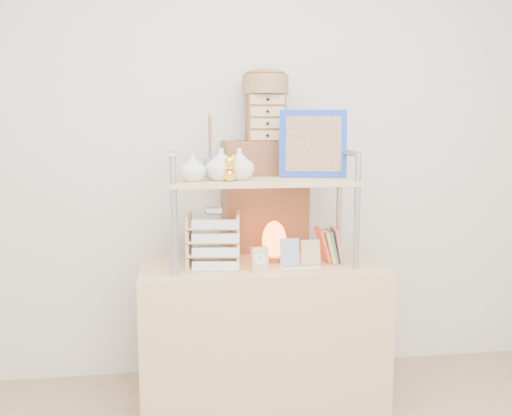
{
  "coord_description": "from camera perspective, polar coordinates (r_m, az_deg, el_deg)",
  "views": [
    {
      "loc": [
        -0.41,
        -1.53,
        1.44
      ],
      "look_at": [
        -0.03,
        1.2,
        1.03
      ],
      "focal_mm": 40.0,
      "sensor_mm": 36.0,
      "label": 1
    }
  ],
  "objects": [
    {
      "name": "postcard_stand",
      "position": [
        2.78,
        4.4,
        -5.12
      ],
      "size": [
        0.2,
        0.06,
        0.14
      ],
      "color": "white",
      "rests_on": "desk"
    },
    {
      "name": "woven_basket",
      "position": [
        3.12,
        0.93,
        12.24
      ],
      "size": [
        0.25,
        0.25,
        0.1
      ],
      "primitive_type": "cylinder",
      "color": "olive",
      "rests_on": "drawer_chest"
    },
    {
      "name": "cabinet",
      "position": [
        3.22,
        0.83,
        -5.35
      ],
      "size": [
        0.47,
        0.27,
        1.35
      ],
      "primitive_type": "cube",
      "rotation": [
        0.0,
        0.0,
        0.07
      ],
      "color": "brown",
      "rests_on": "ground"
    },
    {
      "name": "hutch",
      "position": [
        2.78,
        -0.1,
        3.16
      ],
      "size": [
        0.9,
        0.34,
        0.76
      ],
      "color": "#979EA4",
      "rests_on": "desk"
    },
    {
      "name": "room_shell",
      "position": [
        1.98,
        4.34,
        15.77
      ],
      "size": [
        3.42,
        3.41,
        2.61
      ],
      "color": "silver",
      "rests_on": "ground"
    },
    {
      "name": "salt_lamp",
      "position": [
        2.9,
        1.82,
        -3.28
      ],
      "size": [
        0.14,
        0.13,
        0.21
      ],
      "color": "brown",
      "rests_on": "desk"
    },
    {
      "name": "desk",
      "position": [
        2.95,
        0.66,
        -12.74
      ],
      "size": [
        1.2,
        0.5,
        0.75
      ],
      "primitive_type": "cube",
      "color": "tan",
      "rests_on": "ground"
    },
    {
      "name": "drawer_chest",
      "position": [
        3.11,
        0.93,
        9.02
      ],
      "size": [
        0.2,
        0.16,
        0.25
      ],
      "color": "brown",
      "rests_on": "cabinet"
    },
    {
      "name": "desk_clock",
      "position": [
        2.71,
        0.36,
        -5.11
      ],
      "size": [
        0.08,
        0.05,
        0.11
      ],
      "color": "#D9B274",
      "rests_on": "desk"
    },
    {
      "name": "letter_tray",
      "position": [
        2.78,
        -4.21,
        -3.54
      ],
      "size": [
        0.26,
        0.25,
        0.29
      ],
      "color": "#E0BE86",
      "rests_on": "desk"
    }
  ]
}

